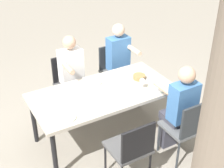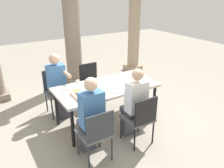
{
  "view_description": "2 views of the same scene",
  "coord_description": "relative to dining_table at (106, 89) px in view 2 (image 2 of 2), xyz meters",
  "views": [
    {
      "loc": [
        1.64,
        3.1,
        2.94
      ],
      "look_at": [
        -0.12,
        0.03,
        0.84
      ],
      "focal_mm": 51.02,
      "sensor_mm": 36.0,
      "label": 1
    },
    {
      "loc": [
        -1.91,
        -3.3,
        2.4
      ],
      "look_at": [
        0.07,
        -0.08,
        0.8
      ],
      "focal_mm": 36.23,
      "sensor_mm": 36.0,
      "label": 2
    }
  ],
  "objects": [
    {
      "name": "plate_1",
      "position": [
        0.01,
        -0.26,
        0.07
      ],
      "size": [
        0.25,
        0.25,
        0.02
      ],
      "color": "white",
      "rests_on": "dining_table"
    },
    {
      "name": "diner_woman_green",
      "position": [
        0.12,
        -0.69,
        -0.0
      ],
      "size": [
        0.35,
        0.49,
        1.28
      ],
      "color": "#3F3F4C",
      "rests_on": "ground"
    },
    {
      "name": "fork_0",
      "position": [
        -0.8,
        0.3,
        0.07
      ],
      "size": [
        0.02,
        0.17,
        0.01
      ],
      "primitive_type": "cube",
      "rotation": [
        0.0,
        0.0,
        -0.03
      ],
      "color": "silver",
      "rests_on": "dining_table"
    },
    {
      "name": "chair_mid_south",
      "position": [
        0.12,
        -0.88,
        -0.18
      ],
      "size": [
        0.44,
        0.44,
        0.87
      ],
      "color": "#4F4F50",
      "rests_on": "ground"
    },
    {
      "name": "spoon_0",
      "position": [
        -0.5,
        0.3,
        0.07
      ],
      "size": [
        0.03,
        0.17,
        0.01
      ],
      "primitive_type": "cube",
      "rotation": [
        0.0,
        0.0,
        -0.09
      ],
      "color": "silver",
      "rests_on": "dining_table"
    },
    {
      "name": "stone_column_far",
      "position": [
        2.24,
        2.17,
        0.81
      ],
      "size": [
        0.45,
        0.45,
        3.03
      ],
      "color": "tan",
      "rests_on": "ground"
    },
    {
      "name": "chair_west_north",
      "position": [
        -0.68,
        0.88,
        -0.16
      ],
      "size": [
        0.44,
        0.44,
        0.9
      ],
      "color": "#5B5E61",
      "rests_on": "ground"
    },
    {
      "name": "spoon_1",
      "position": [
        0.16,
        -0.26,
        0.07
      ],
      "size": [
        0.03,
        0.17,
        0.01
      ],
      "primitive_type": "cube",
      "rotation": [
        0.0,
        0.0,
        0.06
      ],
      "color": "silver",
      "rests_on": "dining_table"
    },
    {
      "name": "stone_column_centre",
      "position": [
        0.27,
        2.17,
        0.77
      ],
      "size": [
        0.54,
        0.54,
        2.95
      ],
      "color": "gray",
      "rests_on": "ground"
    },
    {
      "name": "plate_2",
      "position": [
        0.64,
        0.3,
        0.07
      ],
      "size": [
        0.24,
        0.24,
        0.02
      ],
      "color": "white",
      "rests_on": "dining_table"
    },
    {
      "name": "fork_1",
      "position": [
        -0.14,
        -0.26,
        0.07
      ],
      "size": [
        0.03,
        0.17,
        0.01
      ],
      "primitive_type": "cube",
      "rotation": [
        0.0,
        0.0,
        0.09
      ],
      "color": "silver",
      "rests_on": "dining_table"
    },
    {
      "name": "bread_basket",
      "position": [
        -0.6,
        -0.04,
        0.1
      ],
      "size": [
        0.17,
        0.17,
        0.06
      ],
      "primitive_type": "cylinder",
      "color": "#9E7547",
      "rests_on": "dining_table"
    },
    {
      "name": "fork_2",
      "position": [
        0.49,
        0.3,
        0.07
      ],
      "size": [
        0.03,
        0.17,
        0.01
      ],
      "primitive_type": "cube",
      "rotation": [
        0.0,
        0.0,
        0.1
      ],
      "color": "silver",
      "rests_on": "dining_table"
    },
    {
      "name": "wine_glass_0",
      "position": [
        -0.48,
        0.2,
        0.18
      ],
      "size": [
        0.07,
        0.07,
        0.16
      ],
      "color": "white",
      "rests_on": "dining_table"
    },
    {
      "name": "diner_man_white",
      "position": [
        -0.68,
        0.7,
        0.0
      ],
      "size": [
        0.35,
        0.49,
        1.28
      ],
      "color": "#3F3F4C",
      "rests_on": "ground"
    },
    {
      "name": "plate_0",
      "position": [
        -0.65,
        0.3,
        0.07
      ],
      "size": [
        0.25,
        0.25,
        0.02
      ],
      "color": "white",
      "rests_on": "dining_table"
    },
    {
      "name": "dining_table",
      "position": [
        0.0,
        0.0,
        0.0
      ],
      "size": [
        1.86,
        0.92,
        0.75
      ],
      "color": "beige",
      "rests_on": "ground"
    },
    {
      "name": "diner_guest_third",
      "position": [
        -0.69,
        -0.69,
        0.01
      ],
      "size": [
        0.35,
        0.49,
        1.31
      ],
      "color": "#3F3F4C",
      "rests_on": "ground"
    },
    {
      "name": "chair_mid_north",
      "position": [
        0.12,
        0.88,
        -0.16
      ],
      "size": [
        0.44,
        0.44,
        0.89
      ],
      "color": "#4F4F50",
      "rests_on": "ground"
    },
    {
      "name": "chair_west_south",
      "position": [
        -0.68,
        -0.88,
        -0.17
      ],
      "size": [
        0.44,
        0.44,
        0.87
      ],
      "color": "#5B5E61",
      "rests_on": "ground"
    },
    {
      "name": "ground_plane",
      "position": [
        0.0,
        0.0,
        -0.68
      ],
      "size": [
        16.0,
        16.0,
        0.0
      ],
      "primitive_type": "plane",
      "color": "gray"
    },
    {
      "name": "spoon_2",
      "position": [
        0.79,
        0.3,
        0.07
      ],
      "size": [
        0.03,
        0.17,
        0.01
      ],
      "primitive_type": "cube",
      "rotation": [
        0.0,
        0.0,
        -0.08
      ],
      "color": "silver",
      "rests_on": "dining_table"
    }
  ]
}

